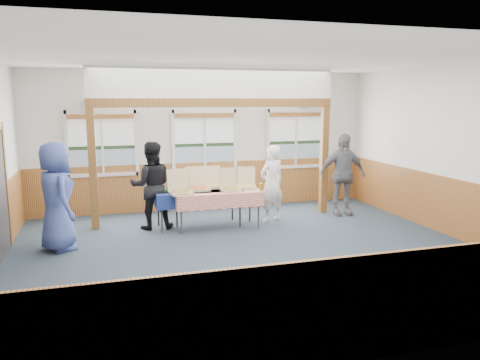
% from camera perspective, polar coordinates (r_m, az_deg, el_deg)
% --- Properties ---
extents(floor, '(8.00, 8.00, 0.00)m').
position_cam_1_polar(floor, '(8.00, 1.08, -8.84)').
color(floor, '#25313D').
rests_on(floor, ground).
extents(ceiling, '(8.00, 8.00, 0.00)m').
position_cam_1_polar(ceiling, '(7.61, 1.16, 14.63)').
color(ceiling, white).
rests_on(ceiling, wall_back).
extents(wall_back, '(8.00, 0.00, 8.00)m').
position_cam_1_polar(wall_back, '(11.01, -4.38, 4.78)').
color(wall_back, silver).
rests_on(wall_back, floor).
extents(wall_front, '(8.00, 0.00, 8.00)m').
position_cam_1_polar(wall_front, '(4.48, 14.72, -2.88)').
color(wall_front, silver).
rests_on(wall_front, floor).
extents(wall_right, '(0.00, 8.00, 8.00)m').
position_cam_1_polar(wall_right, '(9.63, 24.50, 3.21)').
color(wall_right, silver).
rests_on(wall_right, floor).
extents(wainscot_back, '(7.98, 0.05, 1.10)m').
position_cam_1_polar(wainscot_back, '(11.13, -4.29, -0.62)').
color(wainscot_back, brown).
rests_on(wainscot_back, floor).
extents(wainscot_front, '(7.98, 0.05, 1.10)m').
position_cam_1_polar(wainscot_front, '(4.83, 14.01, -15.06)').
color(wainscot_front, brown).
rests_on(wainscot_front, floor).
extents(wainscot_right, '(0.05, 6.98, 1.10)m').
position_cam_1_polar(wainscot_right, '(9.77, 23.95, -2.92)').
color(wainscot_right, brown).
rests_on(wainscot_right, floor).
extents(window_left, '(1.56, 0.10, 1.46)m').
position_cam_1_polar(window_left, '(10.73, -16.48, 4.69)').
color(window_left, silver).
rests_on(window_left, wall_back).
extents(window_mid, '(1.56, 0.10, 1.46)m').
position_cam_1_polar(window_mid, '(10.97, -4.34, 5.17)').
color(window_mid, silver).
rests_on(window_mid, wall_back).
extents(window_right, '(1.56, 0.10, 1.46)m').
position_cam_1_polar(window_right, '(11.66, 6.82, 5.41)').
color(window_right, silver).
rests_on(window_right, wall_back).
extents(post_left, '(0.15, 0.15, 2.40)m').
position_cam_1_polar(post_left, '(9.63, -17.52, 1.23)').
color(post_left, brown).
rests_on(post_left, floor).
extents(post_right, '(0.15, 0.15, 2.40)m').
position_cam_1_polar(post_right, '(10.75, 10.18, 2.39)').
color(post_right, brown).
rests_on(post_right, floor).
extents(cross_beam, '(5.15, 0.18, 0.18)m').
position_cam_1_polar(cross_beam, '(9.80, -2.96, 9.39)').
color(cross_beam, brown).
rests_on(cross_beam, post_left).
extents(table_left, '(1.92, 1.49, 0.76)m').
position_cam_1_polar(table_left, '(9.50, -5.07, -1.54)').
color(table_left, '#333333').
rests_on(table_left, floor).
extents(table_right, '(1.88, 1.30, 0.76)m').
position_cam_1_polar(table_right, '(9.37, -2.80, -1.68)').
color(table_right, '#333333').
rests_on(table_right, floor).
extents(pizza_box_a, '(0.48, 0.54, 0.42)m').
position_cam_1_polar(pizza_box_a, '(9.30, -7.31, -1.03)').
color(pizza_box_a, tan).
rests_on(pizza_box_a, table_left).
extents(pizza_box_b, '(0.39, 0.48, 0.42)m').
position_cam_1_polar(pizza_box_b, '(9.70, -3.24, -0.52)').
color(pizza_box_b, tan).
rests_on(pizza_box_b, table_left).
extents(pizza_box_c, '(0.47, 0.55, 0.45)m').
position_cam_1_polar(pizza_box_c, '(9.10, -7.28, -1.26)').
color(pizza_box_c, tan).
rests_on(pizza_box_c, table_right).
extents(pizza_box_d, '(0.43, 0.51, 0.45)m').
position_cam_1_polar(pizza_box_d, '(9.45, -5.15, -0.81)').
color(pizza_box_d, tan).
rests_on(pizza_box_d, table_right).
extents(pizza_box_e, '(0.39, 0.47, 0.42)m').
position_cam_1_polar(pizza_box_e, '(9.33, -1.20, -0.93)').
color(pizza_box_e, tan).
rests_on(pizza_box_e, table_right).
extents(pizza_box_f, '(0.48, 0.54, 0.41)m').
position_cam_1_polar(pizza_box_f, '(9.65, 0.82, -0.57)').
color(pizza_box_f, tan).
rests_on(pizza_box_f, table_right).
extents(veggie_tray, '(0.40, 0.40, 0.09)m').
position_cam_1_polar(veggie_tray, '(9.37, -9.58, -1.23)').
color(veggie_tray, black).
rests_on(veggie_tray, table_left).
extents(drink_glass, '(0.07, 0.07, 0.15)m').
position_cam_1_polar(drink_glass, '(9.34, 2.63, -0.86)').
color(drink_glass, olive).
rests_on(drink_glass, table_right).
extents(woman_white, '(0.69, 0.57, 1.62)m').
position_cam_1_polar(woman_white, '(9.86, 3.90, -0.43)').
color(woman_white, white).
rests_on(woman_white, floor).
extents(woman_black, '(0.89, 0.71, 1.74)m').
position_cam_1_polar(woman_black, '(9.44, -10.76, -0.67)').
color(woman_black, black).
rests_on(woman_black, floor).
extents(man_blue, '(0.89, 1.07, 1.86)m').
position_cam_1_polar(man_blue, '(8.51, -21.50, -1.90)').
color(man_blue, '#3C4D97').
rests_on(man_blue, floor).
extents(person_grey, '(1.12, 0.58, 1.83)m').
position_cam_1_polar(person_grey, '(10.64, 12.34, 0.68)').
color(person_grey, slate).
rests_on(person_grey, floor).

